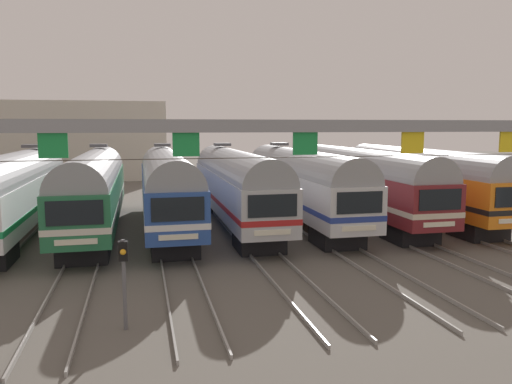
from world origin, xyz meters
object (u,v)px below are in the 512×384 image
at_px(commuter_train_blue, 167,186).
at_px(commuter_train_stainless, 236,184).
at_px(commuter_train_maroon, 361,181).
at_px(commuter_train_green, 94,187).
at_px(commuter_train_orange, 419,179).
at_px(commuter_train_white, 16,189).
at_px(yard_signal_mast, 124,267).
at_px(commuter_train_silver, 300,182).
at_px(catenary_gantry, 305,149).

height_order(commuter_train_blue, commuter_train_stainless, same).
bearing_deg(commuter_train_maroon, commuter_train_green, 179.99).
bearing_deg(commuter_train_maroon, commuter_train_blue, 179.98).
bearing_deg(commuter_train_orange, commuter_train_green, 179.99).
height_order(commuter_train_white, commuter_train_maroon, commuter_train_white).
height_order(commuter_train_white, yard_signal_mast, commuter_train_white).
height_order(commuter_train_stainless, commuter_train_maroon, commuter_train_stainless).
bearing_deg(commuter_train_orange, commuter_train_silver, 179.97).
height_order(commuter_train_blue, catenary_gantry, catenary_gantry).
relative_size(commuter_train_maroon, catenary_gantry, 0.59).
xyz_separation_m(commuter_train_green, commuter_train_orange, (21.09, -0.00, -0.00)).
height_order(commuter_train_white, catenary_gantry, catenary_gantry).
bearing_deg(commuter_train_blue, yard_signal_mast, -97.89).
xyz_separation_m(commuter_train_stainless, yard_signal_mast, (-6.33, -15.21, -0.70)).
height_order(commuter_train_blue, commuter_train_orange, commuter_train_blue).
relative_size(commuter_train_green, commuter_train_silver, 1.00).
bearing_deg(commuter_train_white, commuter_train_green, 0.00).
bearing_deg(catenary_gantry, commuter_train_white, 133.14).
relative_size(commuter_train_green, commuter_train_orange, 1.00).
height_order(commuter_train_stainless, yard_signal_mast, commuter_train_stainless).
height_order(commuter_train_white, commuter_train_orange, commuter_train_white).
bearing_deg(commuter_train_silver, commuter_train_maroon, -0.06).
bearing_deg(commuter_train_green, commuter_train_orange, -0.01).
xyz_separation_m(commuter_train_stainless, commuter_train_orange, (12.65, -0.00, -0.00)).
bearing_deg(yard_signal_mast, commuter_train_blue, 82.11).
bearing_deg(commuter_train_stainless, commuter_train_green, 180.00).
bearing_deg(yard_signal_mast, commuter_train_silver, 55.26).
distance_m(commuter_train_maroon, yard_signal_mast, 21.20).
distance_m(commuter_train_maroon, commuter_train_orange, 4.22).
distance_m(commuter_train_stainless, catenary_gantry, 13.78).
xyz_separation_m(commuter_train_blue, yard_signal_mast, (-2.11, -15.21, -0.70)).
distance_m(commuter_train_green, commuter_train_blue, 4.22).
distance_m(commuter_train_white, commuter_train_green, 4.22).
bearing_deg(commuter_train_silver, catenary_gantry, -107.35).
distance_m(commuter_train_green, commuter_train_orange, 21.09).
distance_m(commuter_train_blue, commuter_train_orange, 16.87).
bearing_deg(yard_signal_mast, commuter_train_orange, 38.70).
relative_size(commuter_train_green, commuter_train_maroon, 1.00).
relative_size(commuter_train_stainless, commuter_train_silver, 1.00).
distance_m(commuter_train_white, commuter_train_silver, 16.87).
relative_size(commuter_train_maroon, yard_signal_mast, 6.36).
height_order(commuter_train_silver, commuter_train_orange, commuter_train_silver).
relative_size(commuter_train_white, yard_signal_mast, 6.36).
relative_size(commuter_train_stainless, catenary_gantry, 0.59).
bearing_deg(commuter_train_blue, commuter_train_green, 180.00).
bearing_deg(commuter_train_white, commuter_train_blue, 0.00).
bearing_deg(catenary_gantry, commuter_train_stainless, 90.00).
distance_m(commuter_train_orange, yard_signal_mast, 24.32).
bearing_deg(commuter_train_orange, commuter_train_blue, 179.99).
relative_size(commuter_train_white, commuter_train_stainless, 1.00).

